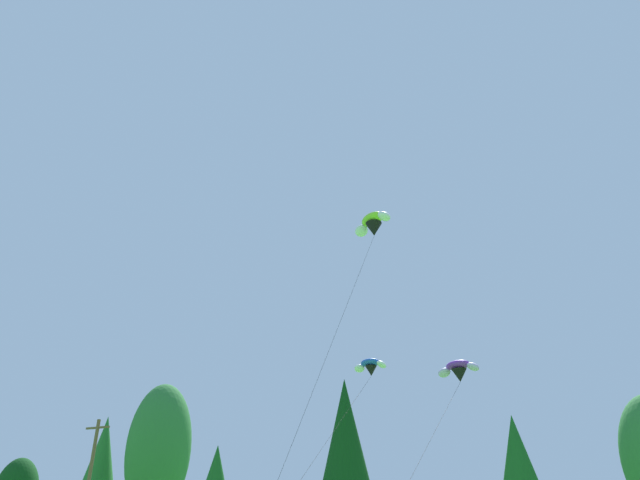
# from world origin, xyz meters

# --- Properties ---
(treeline_tree_b) EXTENTS (4.42, 4.42, 12.81)m
(treeline_tree_b) POSITION_xyz_m (-32.44, 44.99, 8.03)
(treeline_tree_b) COLOR #472D19
(treeline_tree_b) RESTS_ON ground_plane
(treeline_tree_c) EXTENTS (5.92, 5.92, 15.26)m
(treeline_tree_c) POSITION_xyz_m (-25.31, 44.47, 9.24)
(treeline_tree_c) COLOR #472D19
(treeline_tree_c) RESTS_ON ground_plane
(treeline_tree_e) EXTENTS (4.48, 4.48, 13.09)m
(treeline_tree_e) POSITION_xyz_m (-5.35, 40.88, 8.20)
(treeline_tree_e) COLOR #472D19
(treeline_tree_e) RESTS_ON ground_plane
(treeline_tree_f) EXTENTS (3.68, 3.68, 9.46)m
(treeline_tree_f) POSITION_xyz_m (6.84, 40.99, 5.92)
(treeline_tree_f) COLOR #472D19
(treeline_tree_f) RESTS_ON ground_plane
(parafoil_kite_high_lime_white) EXTENTS (4.29, 11.81, 20.61)m
(parafoil_kite_high_lime_white) POSITION_xyz_m (0.53, 31.46, 20.97)
(parafoil_kite_high_lime_white) COLOR #93D633
(parafoil_kite_mid_purple) EXTENTS (3.29, 18.21, 11.60)m
(parafoil_kite_mid_purple) POSITION_xyz_m (4.16, 37.73, 12.04)
(parafoil_kite_mid_purple) COLOR purple
(parafoil_kite_far_blue_white) EXTENTS (2.81, 18.00, 12.55)m
(parafoil_kite_far_blue_white) POSITION_xyz_m (-2.28, 38.27, 13.10)
(parafoil_kite_far_blue_white) COLOR blue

